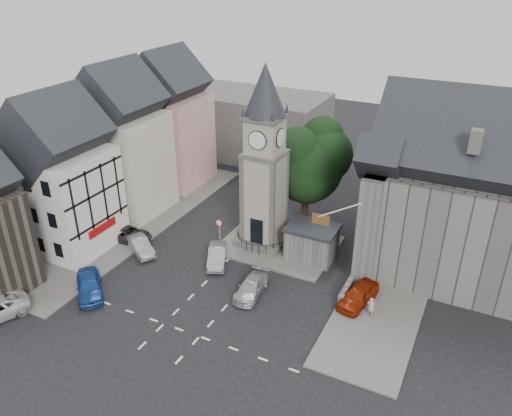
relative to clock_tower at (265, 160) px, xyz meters
The scene contains 23 objects.
ground 11.39m from the clock_tower, 90.00° to the right, with size 120.00×120.00×0.00m, color black.
pavement_west 15.00m from the clock_tower, behind, with size 6.00×30.00×0.14m, color #595651.
pavement_east 14.45m from the clock_tower, ahead, with size 6.00×26.00×0.14m, color #595651.
central_island 8.18m from the clock_tower, ahead, with size 10.00×8.00×0.16m, color #595651.
road_markings 15.74m from the clock_tower, 90.00° to the right, with size 20.00×8.00×0.01m, color silver.
clock_tower is the anchor object (origin of this frame).
stone_shelter 8.15m from the clock_tower, ahead, with size 4.30×3.30×3.08m.
town_tree 5.51m from the clock_tower, 68.23° to the left, with size 7.20×7.20×10.80m.
warning_sign_post 7.34m from the clock_tower, 141.37° to the right, with size 0.70×0.19×2.85m.
terrace_pink 17.51m from the clock_tower, 152.68° to the left, with size 8.10×7.60×12.80m.
terrace_cream 15.58m from the clock_tower, behind, with size 8.10×7.60×12.80m.
terrace_tudor 17.55m from the clock_tower, 152.73° to the right, with size 8.10×7.60×12.00m.
backdrop_west 23.69m from the clock_tower, 120.95° to the left, with size 20.00×10.00×8.00m, color #4C4944.
east_building 15.99m from the clock_tower, 10.92° to the left, with size 14.40×11.40×12.60m.
east_boundary_wall 12.15m from the clock_tower, 12.32° to the left, with size 0.40×16.00×0.90m, color #585551.
flagpole 9.01m from the clock_tower, 26.52° to the right, with size 3.68×0.10×2.74m.
car_west_blue 17.39m from the clock_tower, 123.71° to the right, with size 1.85×4.61×1.57m, color navy.
car_west_silver 13.39m from the clock_tower, 144.55° to the right, with size 1.41×4.03×1.33m, color #989A9F.
car_west_grey 14.69m from the clock_tower, 155.28° to the right, with size 2.21×4.79×1.33m, color #2B2B2D.
car_island_silver 9.13m from the clock_tower, 113.72° to the right, with size 1.45×4.15×1.37m, color #999DA1.
car_island_east 10.89m from the clock_tower, 71.55° to the right, with size 1.73×4.26×1.24m, color #AFB1B7.
car_east_red 13.61m from the clock_tower, 25.89° to the right, with size 1.75×4.34×1.48m, color maroon.
pedestrian 14.89m from the clock_tower, 27.52° to the right, with size 0.58×0.38×1.60m, color #B7A897.
Camera 1 is at (16.94, -27.72, 23.70)m, focal length 35.00 mm.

